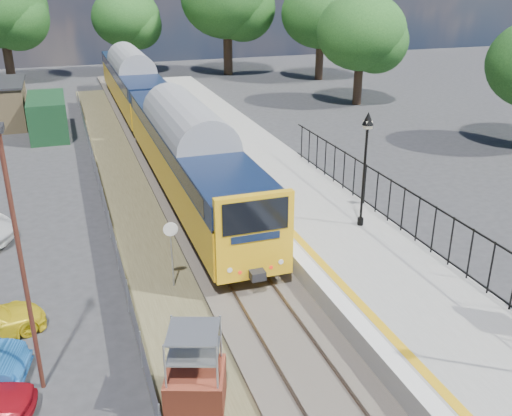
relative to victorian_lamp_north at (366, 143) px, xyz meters
name	(u,v)px	position (x,y,z in m)	size (l,w,h in m)	color
ground	(294,358)	(-5.30, -6.00, -4.30)	(120.00, 120.00, 0.00)	#2D2D30
track_bed	(199,226)	(-5.77, 3.67, -4.21)	(5.90, 80.00, 0.29)	#473F38
platform	(314,220)	(-1.10, 2.00, -3.85)	(5.00, 70.00, 0.90)	gray
platform_edge	(269,216)	(-3.16, 2.00, -3.39)	(0.90, 70.00, 0.01)	silver
victorian_lamp_north	(366,143)	(0.00, 0.00, 0.00)	(0.44, 0.44, 4.60)	black
palisade_fence	(447,238)	(1.25, -3.76, -2.46)	(0.12, 26.00, 2.00)	black
wire_fence	(105,207)	(-9.50, 6.00, -3.70)	(0.06, 52.00, 1.20)	#999EA3
tree_line	(132,17)	(-3.90, 36.00, 2.31)	(56.80, 43.80, 11.88)	#332319
train	(153,106)	(-5.30, 17.97, -1.96)	(2.82, 40.83, 3.51)	gold
brick_plinth	(195,371)	(-8.43, -7.04, -3.17)	(1.85, 1.85, 2.35)	brown
speed_sign	(171,244)	(-7.80, -0.93, -2.61)	(0.51, 0.12, 2.52)	#999EA3
carpark_lamp	(19,251)	(-12.15, -4.97, -0.21)	(0.25, 0.50, 7.19)	#51251B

